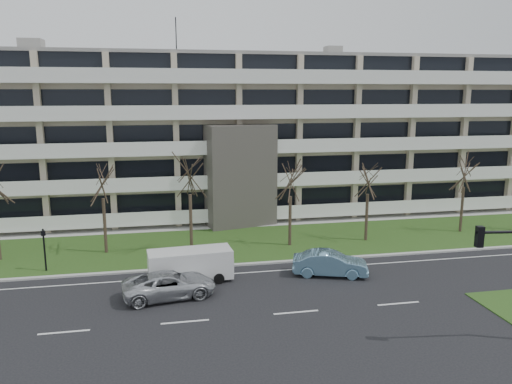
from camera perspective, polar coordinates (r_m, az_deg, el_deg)
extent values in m
plane|color=black|center=(27.98, 4.60, -13.55)|extent=(160.00, 160.00, 0.00)
cube|color=#284D19|center=(39.83, -0.44, -5.80)|extent=(90.00, 10.00, 0.06)
cube|color=#B2B2AD|center=(35.16, 1.07, -8.10)|extent=(90.00, 0.35, 0.12)
cube|color=#B2B2AD|center=(45.03, -1.73, -3.76)|extent=(90.00, 2.00, 0.08)
cube|color=white|center=(33.80, 1.61, -9.02)|extent=(90.00, 0.12, 0.01)
cube|color=#C2B397|center=(50.58, -3.08, 6.48)|extent=(60.00, 12.00, 15.00)
cube|color=gray|center=(50.52, -3.17, 15.16)|extent=(60.50, 12.50, 0.30)
cube|color=#4C4742|center=(44.08, -1.77, 1.84)|extent=(6.39, 3.69, 9.00)
cube|color=black|center=(44.37, -1.71, -1.38)|extent=(4.92, 1.19, 3.50)
cube|color=gray|center=(51.29, -24.27, 14.99)|extent=(2.00, 2.00, 1.20)
cylinder|color=black|center=(50.23, -9.12, 17.18)|extent=(0.10, 0.10, 3.50)
cube|color=black|center=(45.49, -1.95, -0.94)|extent=(58.00, 0.10, 1.80)
cube|color=white|center=(45.18, -1.80, -2.98)|extent=(58.00, 1.40, 0.22)
cube|color=white|center=(44.41, -1.67, -2.43)|extent=(58.00, 0.08, 1.00)
cube|color=black|center=(44.95, -1.97, 2.80)|extent=(58.00, 0.10, 1.80)
cube|color=white|center=(44.53, -1.82, 0.76)|extent=(58.00, 1.40, 0.22)
cube|color=white|center=(43.79, -1.69, 1.38)|extent=(58.00, 0.08, 1.00)
cube|color=black|center=(44.60, -2.00, 6.61)|extent=(58.00, 0.10, 1.80)
cube|color=white|center=(44.08, -1.85, 4.60)|extent=(58.00, 1.40, 0.22)
cube|color=white|center=(43.38, -1.71, 5.29)|extent=(58.00, 0.08, 1.00)
cube|color=black|center=(44.46, -2.03, 10.47)|extent=(58.00, 0.10, 1.80)
cube|color=white|center=(43.83, -1.87, 8.50)|extent=(58.00, 1.40, 0.22)
cube|color=white|center=(43.17, -1.74, 9.25)|extent=(58.00, 0.08, 1.00)
cube|color=black|center=(44.51, -2.05, 14.33)|extent=(58.00, 0.10, 1.80)
cube|color=white|center=(43.79, -1.90, 12.42)|extent=(58.00, 1.40, 0.22)
cube|color=white|center=(43.16, -1.76, 13.24)|extent=(58.00, 0.08, 1.00)
imported|color=silver|center=(29.95, -9.87, -10.41)|extent=(5.71, 3.25, 1.50)
imported|color=#78ADD0|center=(33.18, 8.46, -8.08)|extent=(5.14, 3.09, 1.60)
cube|color=silver|center=(32.05, -7.53, -8.18)|extent=(5.35, 2.33, 1.83)
cube|color=black|center=(31.87, -7.55, -7.28)|extent=(4.95, 2.16, 0.68)
cube|color=silver|center=(32.49, -3.18, -8.09)|extent=(0.48, 1.85, 1.16)
cylinder|color=black|center=(31.25, -10.26, -10.29)|extent=(0.69, 0.29, 0.68)
cylinder|color=black|center=(33.05, -10.59, -9.09)|extent=(0.69, 0.29, 0.68)
cylinder|color=black|center=(31.67, -4.26, -9.84)|extent=(0.69, 0.29, 0.68)
cylinder|color=black|center=(33.45, -4.92, -8.68)|extent=(0.69, 0.29, 0.68)
cube|color=black|center=(24.60, 24.18, -4.68)|extent=(0.34, 0.34, 0.96)
sphere|color=red|center=(24.52, 24.24, -3.99)|extent=(0.19, 0.19, 0.19)
sphere|color=orange|center=(24.60, 24.18, -4.68)|extent=(0.19, 0.19, 0.19)
sphere|color=green|center=(24.68, 24.12, -5.37)|extent=(0.19, 0.19, 0.19)
cylinder|color=black|center=(36.11, -23.01, -6.15)|extent=(0.12, 0.12, 2.94)
cube|color=black|center=(35.79, -23.16, -4.35)|extent=(0.33, 0.30, 0.31)
sphere|color=red|center=(35.79, -23.16, -4.35)|extent=(0.14, 0.14, 0.14)
cylinder|color=#382B21|center=(38.49, -16.89, -3.74)|extent=(0.24, 0.24, 4.16)
cylinder|color=#382B21|center=(36.97, -7.45, -3.68)|extent=(0.24, 0.24, 4.49)
cylinder|color=#382B21|center=(38.73, 3.91, -3.34)|extent=(0.24, 0.24, 3.94)
cylinder|color=#382B21|center=(40.89, 12.52, -2.87)|extent=(0.24, 0.24, 3.84)
cylinder|color=#382B21|center=(45.87, 22.46, -1.88)|extent=(0.24, 0.24, 3.92)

